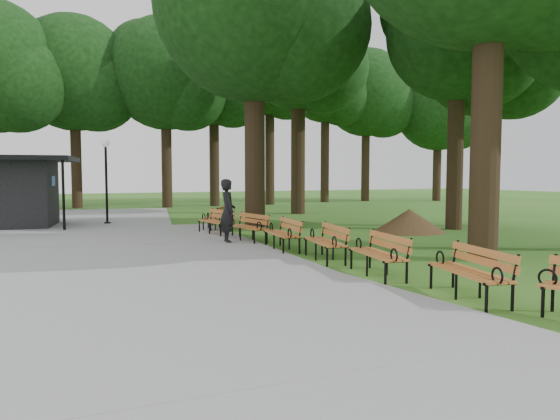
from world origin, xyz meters
name	(u,v)px	position (x,y,z in m)	size (l,w,h in m)	color
ground	(337,270)	(0.00, 0.00, 0.00)	(100.00, 100.00, 0.00)	#30651D
path	(127,260)	(-4.00, 3.00, 0.03)	(12.00, 38.00, 0.06)	#969699
person	(228,211)	(-0.81, 5.07, 0.97)	(0.70, 0.46, 1.93)	black
kiosk	(7,192)	(-7.28, 12.81, 1.38)	(4.41, 3.83, 2.76)	black
lamp_post	(106,164)	(-3.61, 12.54, 2.49)	(0.32, 0.32, 3.50)	black
dirt_mound	(409,221)	(6.03, 5.21, 0.42)	(2.27, 2.27, 0.84)	#47301C
bench_1	(468,273)	(0.71, -3.08, 0.44)	(1.90, 0.64, 0.88)	#BF692C
bench_2	(377,254)	(0.44, -0.87, 0.44)	(1.90, 0.64, 0.88)	#BF692C
bench_3	(325,242)	(0.37, 1.22, 0.44)	(1.90, 0.64, 0.88)	#BF692C
bench_4	(282,234)	(0.10, 3.14, 0.44)	(1.90, 0.64, 0.88)	#BF692C
bench_5	(247,227)	(-0.17, 5.19, 0.44)	(1.90, 0.64, 0.88)	#BF692C
bench_6	(215,222)	(-0.55, 7.26, 0.44)	(1.90, 0.64, 0.88)	#BF692C
bench_7	(214,217)	(-0.06, 9.11, 0.44)	(1.90, 0.64, 0.88)	#BF692C
lawn_tree_1	(458,31)	(8.23, 5.36, 7.36)	(5.30, 5.30, 10.07)	black
lawn_tree_2	(254,2)	(1.65, 9.18, 8.67)	(7.75, 7.75, 12.60)	black
lawn_tree_4	(298,50)	(6.20, 14.67, 8.52)	(6.33, 6.33, 11.76)	black
lawn_tree_5	(486,48)	(10.06, 5.81, 7.03)	(5.45, 5.45, 9.80)	black
tree_backdrop	(249,83)	(6.70, 23.30, 8.30)	(38.21, 9.58, 16.60)	black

